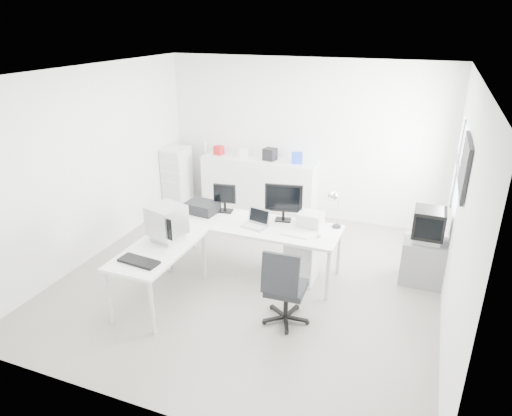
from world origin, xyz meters
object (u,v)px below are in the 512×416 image
at_px(main_desk, 254,248).
at_px(sideboard, 259,186).
at_px(crt_tv, 428,226).
at_px(filing_cabinet, 177,178).
at_px(side_desk, 160,274).
at_px(lcd_monitor_small, 225,198).
at_px(lcd_monitor_large, 284,203).
at_px(office_chair, 286,284).
at_px(laptop, 254,220).
at_px(tv_cabinet, 423,261).
at_px(laser_printer, 310,219).
at_px(drawer_pedestal, 302,259).
at_px(inkjet_printer, 202,207).
at_px(crt_monitor, 167,225).

height_order(main_desk, sideboard, sideboard).
relative_size(crt_tv, filing_cabinet, 0.43).
height_order(side_desk, lcd_monitor_small, lcd_monitor_small).
bearing_deg(lcd_monitor_large, main_desk, -154.37).
xyz_separation_m(office_chair, filing_cabinet, (-3.02, 2.69, 0.08)).
xyz_separation_m(laptop, tv_cabinet, (2.22, 0.67, -0.55)).
bearing_deg(office_chair, laser_printer, 89.04).
relative_size(laser_printer, sideboard, 0.15).
distance_m(drawer_pedestal, laser_printer, 0.57).
relative_size(inkjet_printer, office_chair, 0.44).
bearing_deg(crt_tv, laptop, -163.13).
height_order(main_desk, office_chair, office_chair).
bearing_deg(lcd_monitor_small, tv_cabinet, -1.93).
bearing_deg(office_chair, inkjet_printer, 144.37).
distance_m(office_chair, tv_cabinet, 2.13).
distance_m(laptop, filing_cabinet, 2.94).
distance_m(lcd_monitor_large, laser_printer, 0.44).
bearing_deg(lcd_monitor_small, side_desk, -110.98).
xyz_separation_m(laptop, crt_monitor, (-0.90, -0.75, 0.09)).
height_order(drawer_pedestal, lcd_monitor_small, lcd_monitor_small).
bearing_deg(main_desk, sideboard, 108.62).
bearing_deg(filing_cabinet, lcd_monitor_large, -29.88).
xyz_separation_m(laptop, crt_tv, (2.22, 0.67, -0.02)).
distance_m(lcd_monitor_small, lcd_monitor_large, 0.90).
height_order(laptop, crt_tv, crt_tv).
distance_m(side_desk, sideboard, 3.13).
bearing_deg(crt_tv, laser_printer, -166.93).
height_order(lcd_monitor_large, crt_monitor, lcd_monitor_large).
distance_m(drawer_pedestal, filing_cabinet, 3.40).
relative_size(crt_monitor, office_chair, 0.40).
relative_size(main_desk, drawer_pedestal, 4.00).
distance_m(tv_cabinet, filing_cabinet, 4.66).
height_order(side_desk, laser_printer, laser_printer).
xyz_separation_m(lcd_monitor_small, tv_cabinet, (2.82, 0.32, -0.65)).
bearing_deg(lcd_monitor_small, office_chair, -50.49).
bearing_deg(sideboard, lcd_monitor_large, -59.77).
height_order(lcd_monitor_large, sideboard, lcd_monitor_large).
bearing_deg(main_desk, crt_tv, 14.17).
relative_size(side_desk, drawer_pedestal, 2.33).
bearing_deg(filing_cabinet, inkjet_printer, -49.74).
relative_size(side_desk, laptop, 4.08).
bearing_deg(laser_printer, crt_monitor, -141.41).
bearing_deg(inkjet_printer, crt_monitor, -83.67).
height_order(lcd_monitor_small, crt_monitor, lcd_monitor_small).
height_order(drawer_pedestal, crt_monitor, crt_monitor).
distance_m(side_desk, inkjet_printer, 1.28).
xyz_separation_m(lcd_monitor_large, sideboard, (-1.03, 1.77, -0.49)).
bearing_deg(crt_monitor, filing_cabinet, 134.95).
distance_m(side_desk, crt_monitor, 0.63).
bearing_deg(side_desk, lcd_monitor_small, 77.47).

